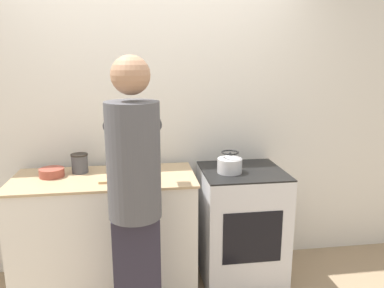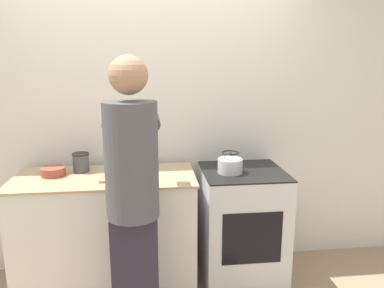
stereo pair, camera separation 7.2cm
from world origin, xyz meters
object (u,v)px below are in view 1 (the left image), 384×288
knife (133,175)px  bowl_prep (52,173)px  oven (241,225)px  kettle (230,164)px  person (135,192)px  cutting_board (128,178)px  canister_jar (80,163)px

knife → bowl_prep: bowl_prep is taller
oven → kettle: 0.55m
person → bowl_prep: size_ratio=10.03×
cutting_board → bowl_prep: bearing=166.2°
person → bowl_prep: (-0.61, 0.61, -0.04)m
bowl_prep → canister_jar: 0.21m
oven → canister_jar: bearing=174.2°
kettle → bowl_prep: kettle is taller
cutting_board → canister_jar: size_ratio=2.69×
bowl_prep → knife: bearing=-11.2°
oven → person: person is taller
knife → kettle: size_ratio=1.14×
kettle → canister_jar: bearing=171.5°
oven → knife: knife is taller
knife → person: bearing=-105.6°
cutting_board → kettle: size_ratio=2.10×
oven → person: (-0.84, -0.56, 0.53)m
oven → kettle: kettle is taller
oven → kettle: (-0.12, -0.04, 0.53)m
person → knife: size_ratio=8.38×
bowl_prep → canister_jar: bearing=21.7°
person → kettle: 0.89m
person → knife: (-0.01, 0.49, -0.05)m
kettle → canister_jar: size_ratio=1.28×
kettle → canister_jar: 1.15m
oven → cutting_board: size_ratio=2.33×
person → kettle: (0.72, 0.52, 0.00)m
canister_jar → knife: bearing=-25.7°
oven → canister_jar: 1.37m
cutting_board → knife: (0.04, 0.02, 0.01)m
canister_jar → oven: bearing=-5.8°
oven → knife: (-0.85, -0.07, 0.48)m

